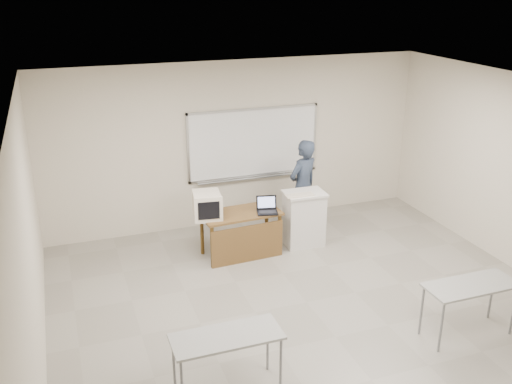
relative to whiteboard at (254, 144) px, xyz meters
name	(u,v)px	position (x,y,z in m)	size (l,w,h in m)	color
floor	(335,337)	(-0.30, -3.97, -1.49)	(7.00, 8.00, 0.01)	gray
whiteboard	(254,144)	(0.00, 0.00, 0.00)	(2.48, 0.10, 1.31)	white
student_desks	(399,355)	(-0.30, -5.32, -0.81)	(4.40, 2.20, 0.73)	#969692
instructor_desk	(243,228)	(-0.70, -1.43, -0.96)	(1.28, 0.64, 0.75)	brown
podium	(304,218)	(0.43, -1.33, -1.00)	(0.68, 0.50, 0.95)	silver
crt_monitor	(207,205)	(-1.25, -1.32, -0.53)	(0.44, 0.49, 0.42)	beige
laptop	(266,209)	(-0.30, -1.45, -0.67)	(0.33, 0.30, 0.24)	black
mouse	(271,206)	(-0.15, -1.28, -0.71)	(0.11, 0.07, 0.04)	#B5B8BF
keyboard	(299,195)	(0.28, -1.45, -0.52)	(0.48, 0.16, 0.03)	beige
presenter	(303,187)	(0.63, -0.83, -0.63)	(0.62, 0.41, 1.71)	black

